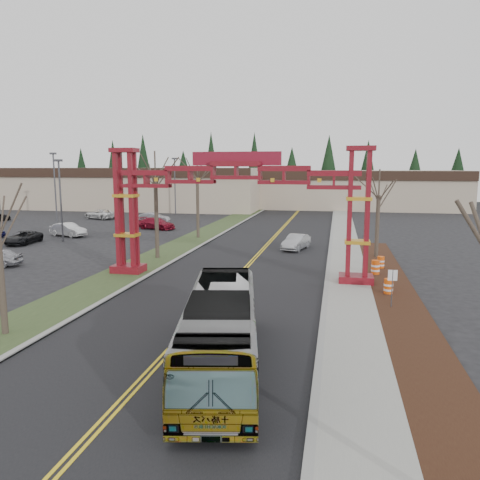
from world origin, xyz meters
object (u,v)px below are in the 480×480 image
(parked_car_near_b, at_px, (68,230))
(retail_building_west, at_px, (143,187))
(bare_tree_right_far, at_px, (379,196))
(gateway_arch, at_px, (236,191))
(barrel_south, at_px, (388,287))
(barrel_mid, at_px, (375,268))
(transit_bus, at_px, (221,330))
(parked_car_near_c, at_px, (23,238))
(bare_tree_median_mid, at_px, (155,179))
(parked_car_far_a, at_px, (153,218))
(light_pole_near, at_px, (60,194))
(retail_building_east, at_px, (356,189))
(parked_car_far_b, at_px, (100,214))
(light_pole_mid, at_px, (55,182))
(barrel_north, at_px, (381,263))
(light_pole_far, at_px, (175,182))
(street_sign, at_px, (392,281))
(silver_sedan, at_px, (296,242))
(parked_car_mid_a, at_px, (156,223))
(bare_tree_median_far, at_px, (197,178))

(parked_car_near_b, bearing_deg, retail_building_west, 29.69)
(bare_tree_right_far, bearing_deg, gateway_arch, -136.18)
(barrel_south, relative_size, barrel_mid, 0.92)
(bare_tree_right_far, bearing_deg, retail_building_west, 132.04)
(transit_bus, bearing_deg, parked_car_near_c, 126.12)
(parked_car_near_b, xyz_separation_m, bare_tree_right_far, (32.48, -6.01, 4.51))
(parked_car_near_c, bearing_deg, bare_tree_median_mid, -22.55)
(retail_building_west, distance_m, parked_car_far_a, 28.14)
(bare_tree_median_mid, distance_m, barrel_south, 20.45)
(parked_car_near_c, bearing_deg, light_pole_near, 27.98)
(retail_building_east, relative_size, parked_car_far_b, 7.38)
(gateway_arch, xyz_separation_m, bare_tree_median_mid, (-8.00, 5.58, 0.65))
(parked_car_far_a, relative_size, light_pole_mid, 0.47)
(retail_building_west, distance_m, barrel_north, 63.34)
(retail_building_east, height_order, bare_tree_median_mid, bare_tree_median_mid)
(parked_car_near_b, xyz_separation_m, light_pole_far, (3.29, 25.96, 4.53))
(retail_building_west, relative_size, barrel_south, 45.65)
(parked_car_far_b, distance_m, bare_tree_median_mid, 33.97)
(street_sign, xyz_separation_m, barrel_mid, (-0.25, 7.99, -0.99))
(gateway_arch, bearing_deg, retail_building_west, 119.07)
(silver_sedan, relative_size, light_pole_near, 0.51)
(barrel_south, height_order, barrel_mid, barrel_mid)
(street_sign, bearing_deg, parked_car_near_b, 147.09)
(retail_building_west, height_order, barrel_mid, retail_building_west)
(parked_car_near_b, height_order, parked_car_far_a, parked_car_far_a)
(parked_car_far_b, height_order, street_sign, street_sign)
(street_sign, bearing_deg, retail_building_west, 123.85)
(light_pole_near, height_order, light_pole_mid, light_pole_mid)
(parked_car_near_b, distance_m, barrel_south, 36.97)
(silver_sedan, xyz_separation_m, parked_car_near_b, (-25.50, 3.32, 0.04))
(parked_car_mid_a, distance_m, light_pole_near, 13.24)
(parked_car_near_c, xyz_separation_m, parked_car_far_a, (6.16, 18.72, 0.11))
(silver_sedan, bearing_deg, parked_car_far_b, 161.16)
(transit_bus, distance_m, silver_sedan, 26.75)
(retail_building_east, relative_size, silver_sedan, 8.89)
(parked_car_near_c, bearing_deg, parked_car_near_b, 67.72)
(retail_building_east, xyz_separation_m, light_pole_far, (-29.19, -20.39, 1.76))
(gateway_arch, bearing_deg, bare_tree_right_far, 43.82)
(parked_car_far_a, relative_size, bare_tree_median_far, 0.52)
(parked_car_near_c, bearing_deg, parked_car_mid_a, 49.45)
(bare_tree_right_far, relative_size, barrel_north, 7.49)
(bare_tree_median_mid, height_order, barrel_south, bare_tree_median_mid)
(transit_bus, distance_m, light_pole_mid, 55.65)
(light_pole_near, height_order, barrel_north, light_pole_near)
(light_pole_far, xyz_separation_m, barrel_south, (28.99, -43.99, -4.77))
(light_pole_near, height_order, street_sign, light_pole_near)
(barrel_mid, bearing_deg, street_sign, -88.24)
(parked_car_near_c, distance_m, barrel_north, 34.36)
(street_sign, bearing_deg, parked_car_far_b, 134.75)
(street_sign, bearing_deg, silver_sedan, 110.84)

